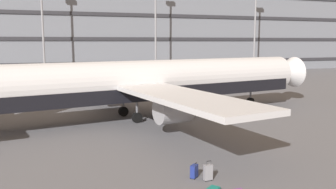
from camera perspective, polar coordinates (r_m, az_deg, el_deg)
name	(u,v)px	position (r m, az deg, el deg)	size (l,w,h in m)	color
ground_plane	(183,117)	(33.28, 2.37, -3.60)	(600.00, 600.00, 0.00)	#5B5B60
terminal_structure	(96,28)	(84.83, -11.40, 10.26)	(125.23, 19.06, 19.85)	slate
airliner	(139,83)	(32.35, -4.60, 1.84)	(39.50, 32.16, 10.71)	silver
light_mast_left	(42,13)	(67.90, -19.31, 12.10)	(1.80, 0.50, 20.37)	gray
light_mast_center_left	(155,14)	(71.18, -2.00, 12.55)	(1.80, 0.50, 20.81)	gray
light_mast_center_right	(255,19)	(80.71, 13.63, 11.57)	(1.80, 0.50, 20.11)	gray
suitcase_silver	(208,172)	(18.49, 6.36, -12.13)	(0.45, 0.24, 1.06)	gray
suitcase_teal	(194,171)	(18.79, 4.17, -11.99)	(0.52, 0.50, 0.81)	navy
backpack_black	(207,171)	(19.22, 6.14, -11.93)	(0.43, 0.40, 0.56)	gray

